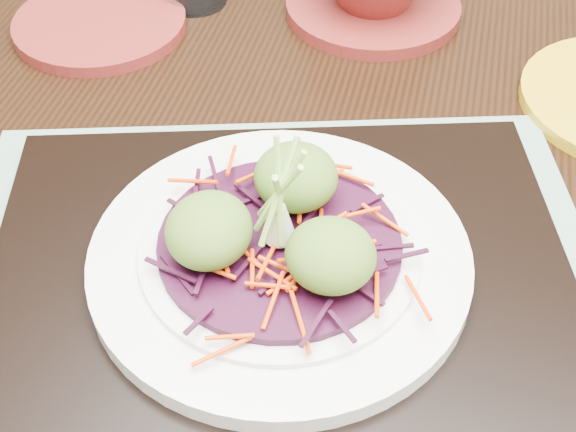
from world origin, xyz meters
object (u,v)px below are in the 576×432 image
(white_plate, at_px, (280,257))
(terracotta_side_plate, at_px, (100,24))
(dining_table, at_px, (287,303))
(serving_tray, at_px, (280,274))

(white_plate, xyz_separation_m, terracotta_side_plate, (-0.26, 0.27, -0.02))
(dining_table, relative_size, serving_tray, 3.33)
(serving_tray, xyz_separation_m, white_plate, (-0.00, -0.00, 0.02))
(dining_table, distance_m, terracotta_side_plate, 0.34)
(dining_table, xyz_separation_m, terracotta_side_plate, (-0.25, 0.20, 0.11))
(white_plate, height_order, terracotta_side_plate, white_plate)
(serving_tray, relative_size, terracotta_side_plate, 2.33)
(white_plate, bearing_deg, terracotta_side_plate, 134.34)
(dining_table, distance_m, serving_tray, 0.13)
(dining_table, relative_size, terracotta_side_plate, 7.76)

